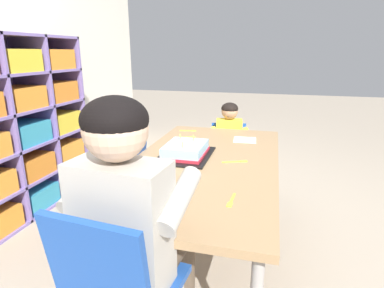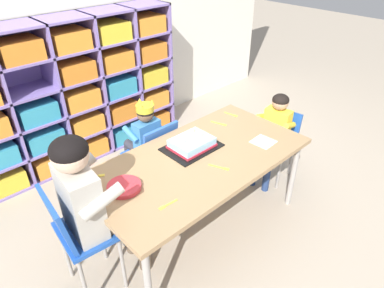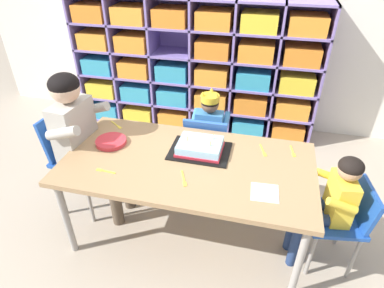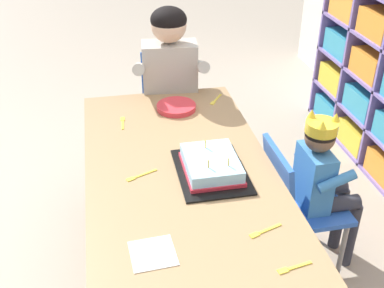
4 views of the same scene
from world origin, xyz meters
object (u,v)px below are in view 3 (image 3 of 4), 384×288
(classroom_chair_guest_side, at_px, (342,217))
(fork_scattered_mid_table, at_px, (117,125))
(fork_near_child_seat, at_px, (263,151))
(fork_by_napkin, at_px, (105,171))
(adult_helper_seated, at_px, (83,132))
(birthday_cake_on_tray, at_px, (200,148))
(classroom_chair_blue, at_px, (207,146))
(child_with_crown, at_px, (210,125))
(fork_near_cake_tray, at_px, (293,152))
(activity_table, at_px, (188,168))
(fork_beside_plate_stack, at_px, (184,179))
(classroom_chair_adult_side, at_px, (73,152))
(paper_plate_stack, at_px, (111,142))
(guest_at_table_side, at_px, (331,199))

(classroom_chair_guest_side, xyz_separation_m, fork_scattered_mid_table, (-1.56, 0.30, 0.25))
(fork_near_child_seat, bearing_deg, fork_by_napkin, 97.18)
(adult_helper_seated, height_order, birthday_cake_on_tray, adult_helper_seated)
(classroom_chair_blue, relative_size, child_with_crown, 0.81)
(classroom_chair_guest_side, xyz_separation_m, fork_near_child_seat, (-0.51, 0.22, 0.25))
(fork_near_child_seat, height_order, fork_near_cake_tray, same)
(activity_table, height_order, fork_beside_plate_stack, fork_beside_plate_stack)
(classroom_chair_adult_side, height_order, fork_beside_plate_stack, classroom_chair_adult_side)
(activity_table, bearing_deg, fork_near_cake_tray, 22.15)
(classroom_chair_blue, height_order, fork_by_napkin, classroom_chair_blue)
(paper_plate_stack, xyz_separation_m, fork_beside_plate_stack, (0.57, -0.25, -0.01))
(fork_near_cake_tray, bearing_deg, guest_at_table_side, -149.77)
(adult_helper_seated, relative_size, guest_at_table_side, 1.34)
(classroom_chair_guest_side, distance_m, fork_scattered_mid_table, 1.61)
(adult_helper_seated, bearing_deg, fork_beside_plate_stack, -102.44)
(child_with_crown, xyz_separation_m, birthday_cake_on_tray, (0.03, -0.53, 0.14))
(child_with_crown, height_order, fork_scattered_mid_table, child_with_crown)
(classroom_chair_adult_side, xyz_separation_m, birthday_cake_on_tray, (0.92, 0.03, 0.17))
(activity_table, height_order, fork_by_napkin, fork_by_napkin)
(fork_scattered_mid_table, relative_size, fork_near_cake_tray, 0.94)
(paper_plate_stack, xyz_separation_m, fork_near_cake_tray, (1.17, 0.18, -0.01))
(guest_at_table_side, bearing_deg, fork_near_child_seat, -128.31)
(classroom_chair_guest_side, bearing_deg, guest_at_table_side, -90.00)
(adult_helper_seated, relative_size, fork_beside_plate_stack, 8.06)
(classroom_chair_guest_side, height_order, birthday_cake_on_tray, birthday_cake_on_tray)
(classroom_chair_adult_side, bearing_deg, fork_near_cake_tray, -78.01)
(adult_helper_seated, relative_size, fork_by_napkin, 8.78)
(classroom_chair_adult_side, distance_m, fork_scattered_mid_table, 0.36)
(guest_at_table_side, height_order, fork_scattered_mid_table, guest_at_table_side)
(child_with_crown, bearing_deg, paper_plate_stack, 45.02)
(activity_table, relative_size, child_with_crown, 1.85)
(birthday_cake_on_tray, distance_m, fork_beside_plate_stack, 0.30)
(classroom_chair_guest_side, bearing_deg, fork_near_child_seat, -122.20)
(classroom_chair_adult_side, bearing_deg, fork_beside_plate_stack, -100.85)
(activity_table, xyz_separation_m, fork_beside_plate_stack, (0.02, -0.17, 0.05))
(classroom_chair_guest_side, height_order, paper_plate_stack, paper_plate_stack)
(adult_helper_seated, bearing_deg, classroom_chair_adult_side, 90.00)
(birthday_cake_on_tray, distance_m, fork_by_napkin, 0.60)
(adult_helper_seated, height_order, fork_near_cake_tray, adult_helper_seated)
(adult_helper_seated, relative_size, fork_near_cake_tray, 8.74)
(fork_beside_plate_stack, distance_m, fork_scattered_mid_table, 0.79)
(paper_plate_stack, distance_m, fork_beside_plate_stack, 0.62)
(activity_table, height_order, paper_plate_stack, paper_plate_stack)
(classroom_chair_blue, distance_m, child_with_crown, 0.17)
(classroom_chair_blue, distance_m, paper_plate_stack, 0.77)
(birthday_cake_on_tray, height_order, fork_scattered_mid_table, birthday_cake_on_tray)
(activity_table, distance_m, fork_by_napkin, 0.50)
(fork_scattered_mid_table, bearing_deg, fork_near_child_seat, -148.71)
(classroom_chair_blue, relative_size, classroom_chair_guest_side, 1.11)
(adult_helper_seated, xyz_separation_m, fork_scattered_mid_table, (0.14, 0.22, -0.05))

